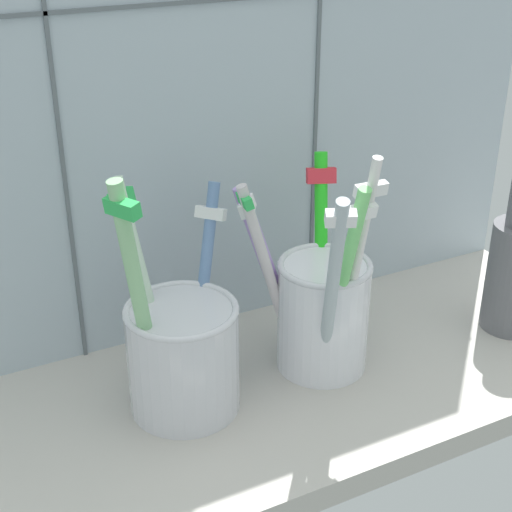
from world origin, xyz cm
name	(u,v)px	position (x,y,z in cm)	size (l,w,h in cm)	color
counter_slab	(262,401)	(0.00, 0.00, 1.00)	(64.00, 22.00, 2.00)	#BCB7AD
tile_wall_back	(191,89)	(0.00, 12.00, 22.50)	(64.00, 2.20, 45.00)	#B2C1CC
toothbrush_cup_left	(181,350)	(-5.98, 1.11, 6.79)	(10.45, 9.07, 19.20)	silver
toothbrush_cup_right	(321,306)	(5.66, 0.97, 7.43)	(10.21, 13.20, 19.04)	white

